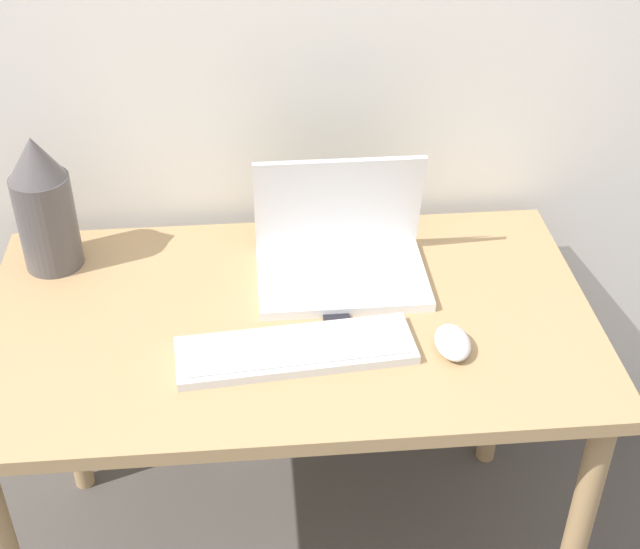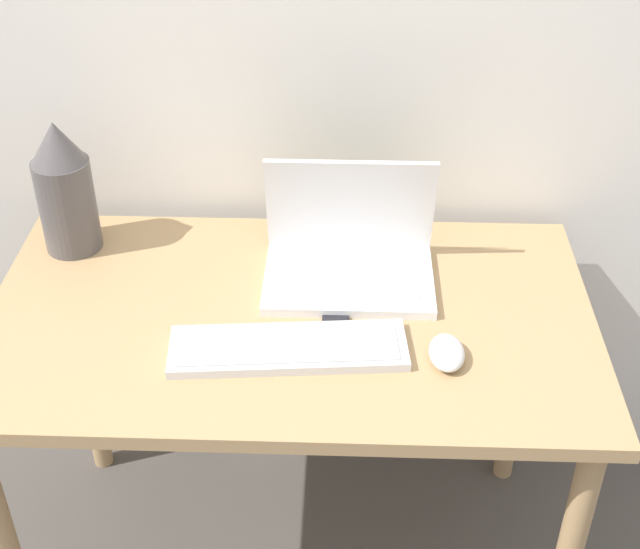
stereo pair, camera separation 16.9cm
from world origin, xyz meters
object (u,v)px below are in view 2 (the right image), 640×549
at_px(mp3_player, 335,318).
at_px(keyboard, 288,348).
at_px(laptop, 349,253).
at_px(mouse, 447,353).
at_px(vase, 64,188).

bearing_deg(mp3_player, keyboard, -130.55).
xyz_separation_m(laptop, mouse, (0.18, -0.27, -0.04)).
relative_size(laptop, mouse, 3.35).
xyz_separation_m(keyboard, mouse, (0.29, -0.01, 0.01)).
bearing_deg(keyboard, laptop, 66.51).
height_order(laptop, mp3_player, laptop).
height_order(mouse, mp3_player, mouse).
distance_m(mouse, vase, 0.87).
xyz_separation_m(laptop, mp3_player, (-0.02, -0.15, -0.05)).
distance_m(keyboard, mouse, 0.29).
distance_m(laptop, vase, 0.62).
bearing_deg(mouse, laptop, 124.52).
height_order(laptop, vase, vase).
height_order(keyboard, mp3_player, keyboard).
xyz_separation_m(keyboard, mp3_player, (0.09, 0.10, -0.01)).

